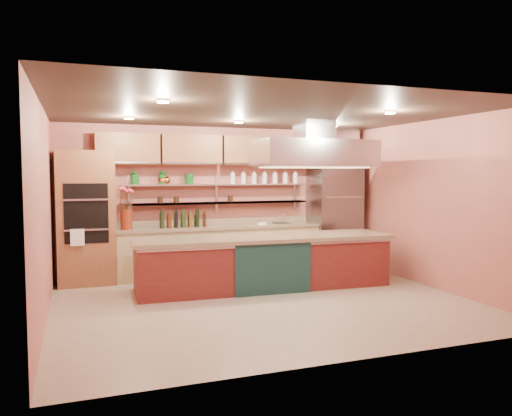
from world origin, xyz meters
name	(u,v)px	position (x,y,z in m)	size (l,w,h in m)	color
floor	(264,303)	(0.00, 0.00, -0.01)	(6.00, 5.00, 0.02)	tan
ceiling	(264,112)	(0.00, 0.00, 2.80)	(6.00, 5.00, 0.02)	black
wall_back	(218,200)	(0.00, 2.50, 1.40)	(6.00, 0.04, 2.80)	#AF5D52
wall_front	(353,225)	(0.00, -2.50, 1.40)	(6.00, 0.04, 2.80)	#AF5D52
wall_left	(43,214)	(-3.00, 0.00, 1.40)	(0.04, 5.00, 2.80)	#AF5D52
wall_right	(431,204)	(3.00, 0.00, 1.40)	(0.04, 5.00, 2.80)	#AF5D52
oven_stack	(86,218)	(-2.45, 2.18, 1.15)	(0.95, 0.64, 2.30)	brown
refrigerator	(334,216)	(2.35, 2.14, 1.05)	(0.95, 0.72, 2.10)	slate
back_counter	(220,250)	(-0.05, 2.20, 0.47)	(3.84, 0.64, 0.93)	tan
wall_shelf_lower	(218,203)	(-0.05, 2.37, 1.35)	(3.60, 0.26, 0.03)	#B3B5BA
wall_shelf_upper	(218,185)	(-0.05, 2.37, 1.70)	(3.60, 0.26, 0.03)	#B3B5BA
upper_cabinets	(221,150)	(0.00, 2.32, 2.35)	(4.60, 0.36, 0.55)	brown
range_hood	(314,154)	(1.22, 0.82, 2.25)	(2.00, 1.00, 0.45)	#B3B5BA
ceiling_downlights	(259,116)	(0.00, 0.20, 2.77)	(4.00, 2.80, 0.02)	#FFE5A5
island	(264,262)	(0.32, 0.82, 0.44)	(4.19, 0.91, 0.88)	maroon
flower_vase	(126,219)	(-1.78, 2.15, 1.10)	(0.20, 0.20, 0.35)	maroon
oil_bottle_cluster	(183,219)	(-0.77, 2.15, 1.07)	(0.90, 0.26, 0.29)	black
kitchen_scale	(261,222)	(0.75, 2.15, 0.98)	(0.16, 0.12, 0.09)	silver
bar_faucet	(284,217)	(1.27, 2.25, 1.04)	(0.03, 0.03, 0.22)	white
copper_kettle	(165,180)	(-1.05, 2.37, 1.79)	(0.19, 0.19, 0.15)	#B45829
green_canister	(189,179)	(-0.60, 2.37, 1.81)	(0.16, 0.16, 0.19)	#0F4915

